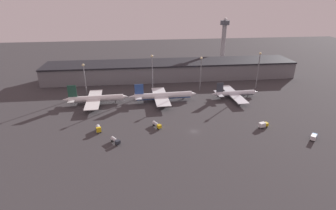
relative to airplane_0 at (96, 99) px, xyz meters
name	(u,v)px	position (x,y,z in m)	size (l,w,h in m)	color
ground	(194,131)	(58.32, -45.70, -3.64)	(600.00, 600.00, 0.00)	#383538
terminal_building	(171,70)	(58.32, 51.93, 3.64)	(214.12, 30.17, 14.48)	slate
airplane_0	(96,99)	(0.00, 0.00, 0.00)	(44.01, 36.42, 13.97)	white
airplane_1	(163,96)	(45.68, -0.46, 0.17)	(48.38, 35.82, 13.17)	white
airplane_2	(235,93)	(97.54, 0.04, -0.53)	(35.45, 37.04, 11.72)	silver
service_vehicle_0	(115,140)	(16.49, -52.85, -2.13)	(5.34, 6.37, 2.53)	#282D38
service_vehicle_1	(314,137)	(117.73, -61.36, -2.00)	(5.71, 5.77, 2.87)	#195199
service_vehicle_2	(263,125)	(97.73, -45.84, -1.87)	(6.11, 4.05, 3.16)	gold
service_vehicle_3	(98,128)	(6.51, -39.53, -1.83)	(3.65, 5.67, 3.31)	gold
service_vehicle_4	(157,125)	(38.48, -38.37, -2.09)	(5.12, 7.22, 2.57)	gold
lamp_post_0	(84,75)	(-8.92, 17.65, 11.46)	(1.80, 1.80, 23.55)	slate
lamp_post_1	(152,69)	(39.84, 17.65, 14.26)	(1.80, 1.80, 28.66)	slate
lamp_post_2	(201,69)	(76.28, 17.65, 12.97)	(1.80, 1.80, 26.29)	slate
lamp_post_3	(259,66)	(121.42, 17.65, 14.20)	(1.80, 1.80, 28.55)	slate
control_tower	(224,38)	(116.31, 90.32, 23.56)	(9.00, 9.00, 47.11)	#99999E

